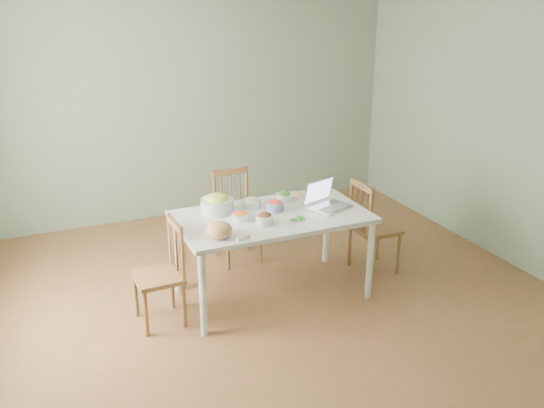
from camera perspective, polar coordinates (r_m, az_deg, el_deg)
name	(u,v)px	position (r m, az deg, el deg)	size (l,w,h in m)	color
floor	(278,303)	(5.35, 0.57, -9.49)	(5.00, 5.00, 0.00)	brown
wall_back	(192,104)	(7.12, -7.71, 9.58)	(5.00, 0.00, 2.70)	slate
wall_front	(504,297)	(2.89, 21.49, -8.39)	(5.00, 0.00, 2.70)	slate
wall_right	(513,129)	(6.24, 22.23, 6.71)	(0.00, 5.00, 2.70)	slate
dining_table	(272,255)	(5.32, 0.00, -4.96)	(1.67, 0.94, 0.78)	white
chair_far	(238,218)	(5.95, -3.34, -1.34)	(0.41, 0.39, 0.93)	brown
chair_left	(158,274)	(4.96, -10.98, -6.67)	(0.39, 0.37, 0.89)	brown
chair_right	(375,226)	(5.82, 9.92, -2.12)	(0.41, 0.39, 0.93)	brown
bread_boule	(219,230)	(4.69, -5.11, -2.52)	(0.21, 0.21, 0.14)	tan
butter_stick	(243,238)	(4.67, -2.80, -3.27)	(0.12, 0.03, 0.03)	#FAEDC5
bowl_squash	(217,203)	(5.21, -5.33, 0.06)	(0.29, 0.29, 0.17)	#EEE961
bowl_carrot	(240,216)	(5.03, -3.09, -1.15)	(0.15, 0.15, 0.08)	#D4662E
bowl_onion	(252,203)	(5.32, -1.99, 0.14)	(0.17, 0.17, 0.09)	white
bowl_mushroom	(265,218)	(4.95, -0.72, -1.41)	(0.15, 0.15, 0.10)	#3A1B0D
bowl_redpep	(275,205)	(5.25, 0.28, -0.12)	(0.16, 0.16, 0.10)	#E54728
bowl_broccoli	(284,196)	(5.47, 1.17, 0.75)	(0.15, 0.15, 0.10)	#2A6A28
flatbread	(294,195)	(5.62, 2.14, 0.88)	(0.18, 0.18, 0.02)	tan
basil_bunch	(297,218)	(5.07, 2.41, -1.36)	(0.17, 0.17, 0.02)	#24702C
laptop	(331,196)	(5.29, 5.72, 0.81)	(0.36, 0.30, 0.25)	silver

